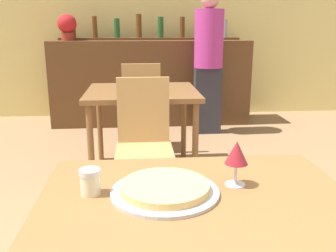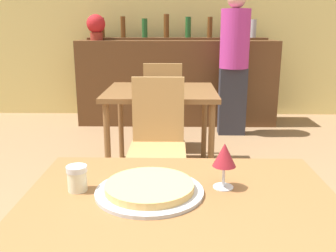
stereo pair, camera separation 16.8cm
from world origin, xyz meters
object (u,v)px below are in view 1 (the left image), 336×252
Objects in this scene: chair_far_side_back at (141,103)px; chair_far_side_front at (144,135)px; potted_plant at (67,26)px; wine_glass at (237,154)px; person_standing at (208,58)px; pizza_tray at (165,189)px; cheese_shaker at (90,182)px.

chair_far_side_front is at bearing 90.00° from chair_far_side_back.
chair_far_side_back is at bearing -52.89° from potted_plant.
potted_plant reaches higher than chair_far_side_back.
chair_far_side_back is at bearing 96.42° from wine_glass.
chair_far_side_back is 0.55× the size of person_standing.
chair_far_side_back reaches higher than pizza_tray.
pizza_tray is 0.21× the size of person_standing.
person_standing is at bearing 76.93° from pizza_tray.
pizza_tray is 1.09× the size of potted_plant.
person_standing reaches higher than chair_far_side_front.
potted_plant is at bearing -52.89° from chair_far_side_back.
chair_far_side_front is 10.70× the size of cheese_shaker.
pizza_tray is at bearing -4.35° from cheese_shaker.
wine_glass is at bearing 3.72° from cheese_shaker.
potted_plant reaches higher than cheese_shaker.
chair_far_side_back is (0.00, 1.19, 0.00)m from chair_far_side_front.
chair_far_side_front is 2.67m from potted_plant.
pizza_tray is (0.04, -2.65, 0.24)m from chair_far_side_back.
potted_plant is at bearing 107.52° from wine_glass.
cheese_shaker is 0.26× the size of potted_plant.
chair_far_side_back is 1.68m from potted_plant.
wine_glass is (0.29, -1.40, 0.34)m from chair_far_side_front.
cheese_shaker is (-0.24, 0.02, 0.03)m from pizza_tray.
chair_far_side_back reaches higher than cheese_shaker.
pizza_tray is 3.40m from person_standing.
potted_plant is (-0.70, 3.82, 0.50)m from cheese_shaker.
cheese_shaker is 3.45m from person_standing.
chair_far_side_front is 0.55× the size of person_standing.
chair_far_side_back is 2.65m from cheese_shaker.
chair_far_side_back is at bearing -140.61° from person_standing.
pizza_tray is 2.26× the size of wine_glass.
pizza_tray is at bearing -168.55° from wine_glass.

